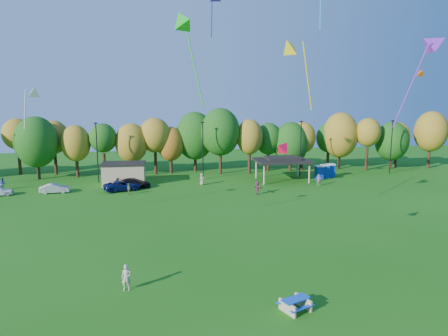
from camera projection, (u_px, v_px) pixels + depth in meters
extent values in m
plane|color=#19600F|center=(240.00, 306.00, 23.96)|extent=(160.00, 160.00, 0.00)
cylinder|color=black|center=(20.00, 163.00, 66.99)|extent=(0.50, 0.50, 4.12)
ellipsoid|color=olive|center=(17.00, 134.00, 66.20)|extent=(4.78, 4.78, 5.18)
cylinder|color=black|center=(38.00, 168.00, 63.08)|extent=(0.50, 0.50, 3.56)
ellipsoid|color=#144C0F|center=(36.00, 142.00, 62.40)|extent=(6.62, 6.62, 8.00)
cylinder|color=black|center=(56.00, 163.00, 67.26)|extent=(0.50, 0.50, 3.79)
ellipsoid|color=olive|center=(54.00, 137.00, 66.54)|extent=(4.94, 4.94, 5.58)
cylinder|color=black|center=(77.00, 167.00, 64.77)|extent=(0.50, 0.50, 3.34)
ellipsoid|color=olive|center=(76.00, 143.00, 64.14)|extent=(4.61, 4.61, 5.88)
cylinder|color=black|center=(104.00, 165.00, 65.24)|extent=(0.50, 0.50, 3.82)
ellipsoid|color=#144C0F|center=(103.00, 138.00, 64.51)|extent=(4.43, 4.43, 4.73)
cylinder|color=black|center=(132.00, 166.00, 66.60)|extent=(0.50, 0.50, 3.25)
ellipsoid|color=olive|center=(131.00, 143.00, 65.98)|extent=(5.33, 5.33, 6.53)
cylinder|color=black|center=(156.00, 162.00, 67.69)|extent=(0.50, 0.50, 3.96)
ellipsoid|color=olive|center=(155.00, 135.00, 66.94)|extent=(5.31, 5.31, 5.82)
cylinder|color=black|center=(171.00, 164.00, 68.43)|extent=(0.50, 0.50, 3.05)
ellipsoid|color=#995914|center=(171.00, 144.00, 67.85)|extent=(4.54, 4.54, 5.87)
cylinder|color=black|center=(195.00, 161.00, 70.19)|extent=(0.50, 0.50, 3.77)
ellipsoid|color=#144C0F|center=(195.00, 136.00, 69.47)|extent=(6.69, 6.69, 8.35)
cylinder|color=black|center=(220.00, 161.00, 67.85)|extent=(0.50, 0.50, 4.28)
ellipsoid|color=#144C0F|center=(220.00, 132.00, 67.03)|extent=(6.64, 6.64, 8.01)
cylinder|color=black|center=(249.00, 162.00, 68.34)|extent=(0.50, 0.50, 3.76)
ellipsoid|color=olive|center=(250.00, 137.00, 67.62)|extent=(4.49, 4.49, 6.02)
cylinder|color=black|center=(268.00, 161.00, 70.95)|extent=(0.50, 0.50, 3.43)
ellipsoid|color=#144C0F|center=(268.00, 139.00, 70.30)|extent=(4.77, 4.77, 5.63)
cylinder|color=black|center=(290.00, 163.00, 70.74)|extent=(0.50, 0.50, 2.95)
ellipsoid|color=#144C0F|center=(291.00, 143.00, 70.18)|extent=(6.14, 6.14, 7.54)
cylinder|color=black|center=(302.00, 160.00, 71.50)|extent=(0.50, 0.50, 3.52)
ellipsoid|color=olive|center=(302.00, 138.00, 70.83)|extent=(4.78, 4.78, 5.53)
cylinder|color=black|center=(328.00, 159.00, 74.00)|extent=(0.50, 0.50, 3.39)
ellipsoid|color=#144C0F|center=(329.00, 138.00, 73.35)|extent=(4.54, 4.54, 5.46)
cylinder|color=black|center=(339.00, 159.00, 72.97)|extent=(0.50, 0.50, 3.72)
ellipsoid|color=olive|center=(340.00, 135.00, 72.27)|extent=(6.32, 6.32, 8.24)
cylinder|color=black|center=(366.00, 159.00, 71.70)|extent=(0.50, 0.50, 4.06)
ellipsoid|color=olive|center=(368.00, 132.00, 70.92)|extent=(4.50, 4.50, 5.13)
cylinder|color=black|center=(391.00, 160.00, 73.08)|extent=(0.50, 0.50, 3.05)
ellipsoid|color=#144C0F|center=(392.00, 141.00, 72.50)|extent=(5.97, 5.97, 7.05)
cylinder|color=black|center=(395.00, 158.00, 74.84)|extent=(0.50, 0.50, 3.55)
ellipsoid|color=olive|center=(397.00, 136.00, 74.16)|extent=(4.60, 4.60, 4.99)
cylinder|color=black|center=(429.00, 157.00, 73.86)|extent=(0.50, 0.50, 4.07)
ellipsoid|color=olive|center=(431.00, 131.00, 73.08)|extent=(5.83, 5.83, 7.42)
cylinder|color=black|center=(97.00, 153.00, 60.05)|extent=(0.16, 0.16, 9.00)
cube|color=black|center=(96.00, 123.00, 59.31)|extent=(0.50, 0.25, 0.18)
cylinder|color=black|center=(203.00, 151.00, 62.51)|extent=(0.16, 0.16, 9.00)
cube|color=black|center=(203.00, 122.00, 61.78)|extent=(0.50, 0.25, 0.18)
cylinder|color=black|center=(301.00, 149.00, 64.97)|extent=(0.16, 0.16, 9.00)
cube|color=black|center=(301.00, 122.00, 64.24)|extent=(0.50, 0.25, 0.18)
cylinder|color=black|center=(391.00, 148.00, 67.44)|extent=(0.16, 0.16, 9.00)
cube|color=black|center=(393.00, 121.00, 66.70)|extent=(0.50, 0.25, 0.18)
cube|color=tan|center=(124.00, 174.00, 59.21)|extent=(6.00, 4.00, 3.00)
cube|color=black|center=(124.00, 164.00, 58.94)|extent=(6.30, 4.30, 0.25)
cylinder|color=tan|center=(264.00, 175.00, 58.95)|extent=(0.24, 0.24, 3.00)
cylinder|color=tan|center=(309.00, 173.00, 60.03)|extent=(0.24, 0.24, 3.00)
cylinder|color=tan|center=(256.00, 169.00, 63.82)|extent=(0.24, 0.24, 3.00)
cylinder|color=tan|center=(298.00, 168.00, 64.90)|extent=(0.24, 0.24, 3.00)
cube|color=black|center=(282.00, 161.00, 61.66)|extent=(8.20, 6.20, 0.35)
cube|color=black|center=(282.00, 158.00, 61.59)|extent=(5.00, 3.50, 0.45)
cube|color=#0B319A|center=(319.00, 173.00, 63.33)|extent=(1.10, 1.10, 2.00)
cube|color=silver|center=(319.00, 166.00, 63.15)|extent=(1.15, 1.15, 0.18)
cube|color=#0B319A|center=(325.00, 172.00, 64.27)|extent=(1.10, 1.10, 2.00)
cube|color=silver|center=(325.00, 165.00, 64.09)|extent=(1.15, 1.15, 0.18)
cube|color=#0B319A|center=(331.00, 171.00, 65.09)|extent=(1.10, 1.10, 2.00)
cube|color=silver|center=(331.00, 164.00, 64.92)|extent=(1.15, 1.15, 0.18)
cube|color=tan|center=(287.00, 308.00, 23.04)|extent=(0.66, 1.33, 0.69)
cube|color=tan|center=(303.00, 302.00, 23.70)|extent=(0.66, 1.33, 0.69)
cube|color=blue|center=(296.00, 299.00, 23.31)|extent=(1.88, 1.36, 0.06)
cube|color=blue|center=(303.00, 308.00, 22.86)|extent=(1.69, 0.91, 0.05)
cube|color=blue|center=(289.00, 300.00, 23.86)|extent=(1.69, 0.91, 0.05)
imported|color=#BDAE8E|center=(126.00, 278.00, 25.80)|extent=(0.67, 0.47, 1.75)
imported|color=#A8A9AE|center=(55.00, 188.00, 53.61)|extent=(3.94, 1.71, 1.26)
imported|color=#0E1A56|center=(122.00, 186.00, 55.00)|extent=(5.48, 3.79, 1.39)
imported|color=black|center=(134.00, 183.00, 56.79)|extent=(4.79, 1.97, 1.39)
imported|color=#8F3B59|center=(257.00, 188.00, 52.76)|extent=(1.14, 1.73, 1.78)
imported|color=#AB508E|center=(319.00, 180.00, 58.17)|extent=(0.68, 0.51, 1.69)
imported|color=#4957A0|center=(2.00, 184.00, 55.47)|extent=(1.04, 0.94, 1.73)
imported|color=#939767|center=(202.00, 179.00, 58.77)|extent=(1.01, 0.99, 1.75)
imported|color=#688551|center=(129.00, 189.00, 52.64)|extent=(0.73, 0.97, 1.53)
cone|color=#16AB1A|center=(182.00, 20.00, 29.66)|extent=(2.47, 2.67, 2.12)
cylinder|color=#16AB1A|center=(194.00, 66.00, 32.10)|extent=(1.34, 2.20, 6.61)
cylinder|color=navy|center=(212.00, 18.00, 38.62)|extent=(0.39, 1.45, 3.79)
cylinder|color=#28A9FF|center=(320.00, 9.00, 50.96)|extent=(0.78, 2.07, 5.67)
cone|color=purple|center=(437.00, 43.00, 35.04)|extent=(2.66, 2.20, 2.48)
cylinder|color=purple|center=(411.00, 84.00, 34.92)|extent=(2.81, 0.51, 7.55)
cone|color=red|center=(284.00, 147.00, 27.89)|extent=(1.64, 1.56, 1.33)
cone|color=silver|center=(34.00, 91.00, 29.01)|extent=(1.42, 1.52, 1.22)
cylinder|color=silver|center=(25.00, 110.00, 28.42)|extent=(0.68, 1.00, 2.85)
cone|color=#DD4D1A|center=(421.00, 72.00, 49.97)|extent=(1.27, 1.53, 1.42)
cone|color=yellow|center=(289.00, 46.00, 28.92)|extent=(2.09, 2.08, 1.69)
cylinder|color=yellow|center=(307.00, 77.00, 28.45)|extent=(1.38, 1.31, 4.73)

